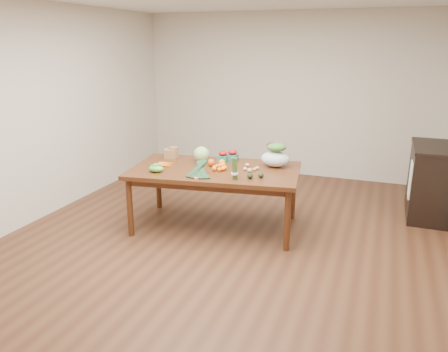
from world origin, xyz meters
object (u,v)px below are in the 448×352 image
at_px(cabinet, 430,181).
at_px(mandarin_cluster, 220,167).
at_px(cabbage, 202,154).
at_px(asparagus_bundle, 235,168).
at_px(paper_bag, 171,153).
at_px(salad_bag, 275,156).
at_px(kale_bunch, 199,170).
at_px(dining_table, 215,198).

relative_size(cabinet, mandarin_cluster, 5.67).
relative_size(cabbage, asparagus_bundle, 0.79).
distance_m(cabinet, asparagus_bundle, 2.72).
bearing_deg(cabinet, mandarin_cluster, -150.16).
distance_m(cabinet, cabbage, 2.99).
bearing_deg(paper_bag, asparagus_bundle, -27.79).
bearing_deg(cabbage, mandarin_cluster, -37.44).
bearing_deg(paper_bag, salad_bag, 3.57).
bearing_deg(cabinet, asparagus_bundle, -142.01).
relative_size(paper_bag, kale_bunch, 0.52).
bearing_deg(asparagus_bundle, dining_table, 129.93).
xyz_separation_m(paper_bag, salad_bag, (1.37, 0.09, 0.06)).
bearing_deg(asparagus_bundle, kale_bunch, 179.01).
height_order(mandarin_cluster, asparagus_bundle, asparagus_bundle).
bearing_deg(mandarin_cluster, cabinet, 29.84).
bearing_deg(cabbage, salad_bag, 6.90).
xyz_separation_m(cabinet, salad_bag, (-1.83, -1.00, 0.41)).
bearing_deg(cabbage, asparagus_bundle, -40.72).
bearing_deg(asparagus_bundle, paper_bag, 144.03).
height_order(paper_bag, salad_bag, salad_bag).
xyz_separation_m(dining_table, cabinet, (2.48, 1.33, 0.10)).
xyz_separation_m(cabbage, kale_bunch, (0.22, -0.59, -0.02)).
relative_size(dining_table, cabinet, 1.95).
height_order(kale_bunch, salad_bag, salad_bag).
relative_size(dining_table, mandarin_cluster, 11.04).
bearing_deg(kale_bunch, salad_bag, 37.02).
relative_size(cabinet, kale_bunch, 2.55).
distance_m(dining_table, paper_bag, 0.88).
bearing_deg(cabinet, paper_bag, -161.22).
bearing_deg(kale_bunch, cabinet, 25.85).
bearing_deg(cabinet, salad_bag, -151.28).
distance_m(mandarin_cluster, asparagus_bundle, 0.41).
height_order(cabinet, salad_bag, salad_bag).
height_order(cabbage, kale_bunch, cabbage).
xyz_separation_m(kale_bunch, salad_bag, (0.70, 0.71, 0.05)).
xyz_separation_m(paper_bag, asparagus_bundle, (1.08, -0.57, 0.05)).
bearing_deg(mandarin_cluster, asparagus_bundle, -44.34).
xyz_separation_m(cabinet, asparagus_bundle, (-2.12, -1.66, 0.40)).
relative_size(cabinet, cabbage, 5.18).
relative_size(cabbage, salad_bag, 0.57).
height_order(cabinet, cabbage, cabbage).
distance_m(paper_bag, kale_bunch, 0.91).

